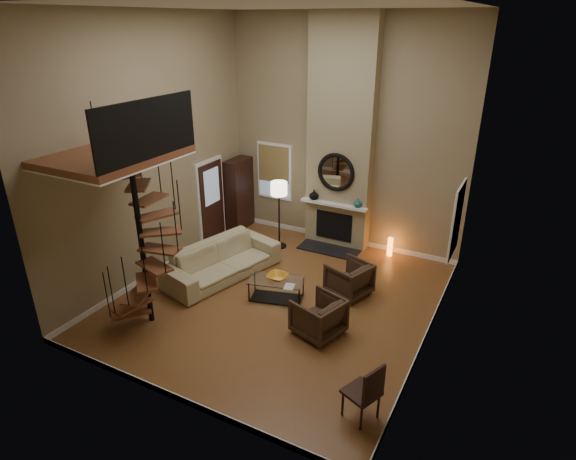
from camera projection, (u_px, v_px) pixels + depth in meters
The scene contains 33 objects.
ground at pixel (279, 299), 9.87m from camera, with size 6.00×6.50×0.01m, color #976030.
back_wall at pixel (344, 136), 11.38m from camera, with size 6.00×0.02×5.50m, color #92815E.
front_wall at pixel (155, 235), 6.13m from camera, with size 6.00×0.02×5.50m, color #92815E.
left_wall at pixel (153, 151), 10.04m from camera, with size 0.02×6.50×5.50m, color #92815E.
right_wall at pixel (445, 196), 7.47m from camera, with size 0.02×6.50×5.50m, color #92815E.
ceiling at pixel (276, 5), 7.64m from camera, with size 6.00×6.50×0.01m, color silver.
baseboard_back at pixel (339, 238), 12.46m from camera, with size 6.00×0.02×0.12m, color white.
baseboard_front at pixel (176, 397), 7.22m from camera, with size 6.00×0.02×0.12m, color white.
baseboard_left at pixel (167, 264), 11.12m from camera, with size 0.02×6.50×0.12m, color white.
baseboard_right at pixel (425, 338), 8.56m from camera, with size 0.02×6.50×0.12m, color white.
chimney_breast at pixel (341, 137), 11.23m from camera, with size 1.60×0.38×5.50m, color #948560.
hearth at pixel (329, 249), 11.94m from camera, with size 1.50×0.60×0.04m, color black.
firebox at pixel (334, 226), 11.96m from camera, with size 0.95×0.02×0.72m, color black.
mantel at pixel (334, 205), 11.65m from camera, with size 1.70×0.18×0.06m, color white.
mirror_frame at pixel (336, 172), 11.37m from camera, with size 0.94×0.94×0.10m, color black.
mirror_disc at pixel (336, 172), 11.38m from camera, with size 0.80×0.80×0.01m, color white.
vase_left at pixel (314, 195), 11.85m from camera, with size 0.24×0.24×0.25m, color black.
vase_right at pixel (358, 203), 11.37m from camera, with size 0.20×0.20×0.21m, color #175050.
window_back at pixel (274, 171), 12.63m from camera, with size 1.02×0.06×1.52m.
window_right at pixel (456, 219), 9.55m from camera, with size 0.06×1.02×1.52m.
entry_door at pixel (211, 201), 12.16m from camera, with size 0.10×1.05×2.16m.
loft at pixel (118, 154), 7.98m from camera, with size 1.70×2.20×1.09m.
spiral_stair at pixel (141, 235), 8.46m from camera, with size 1.47×1.47×4.06m.
hutch at pixel (239, 194), 12.94m from camera, with size 0.41×0.87×1.94m, color black.
sofa at pixel (222, 260), 10.61m from camera, with size 2.68×1.05×0.78m, color tan.
armchair_near at pixel (352, 280), 9.86m from camera, with size 0.77×0.80×0.73m, color #402A1D.
armchair_far at pixel (321, 318), 8.61m from camera, with size 0.79×0.81×0.74m, color #402A1D.
coffee_table at pixel (276, 287), 9.75m from camera, with size 1.23×0.84×0.44m.
bowl at pixel (277, 277), 9.70m from camera, with size 0.41×0.41×0.10m, color gold.
book at pixel (288, 287), 9.41m from camera, with size 0.20×0.26×0.03m, color gray.
floor_lamp at pixel (279, 194), 11.58m from camera, with size 0.40×0.40×1.71m.
accent_lamp at pixel (390, 247), 11.55m from camera, with size 0.13×0.13×0.45m, color orange.
side_chair at pixel (366, 391), 6.68m from camera, with size 0.58×0.58×0.97m.
Camera 1 is at (4.11, -7.38, 5.29)m, focal length 29.80 mm.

